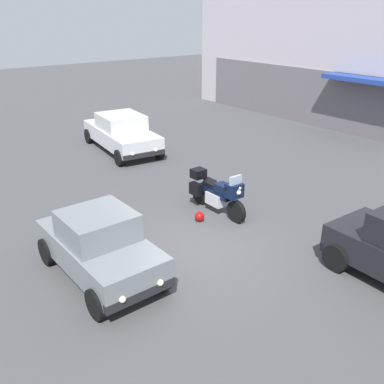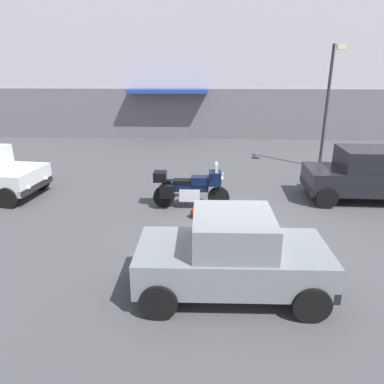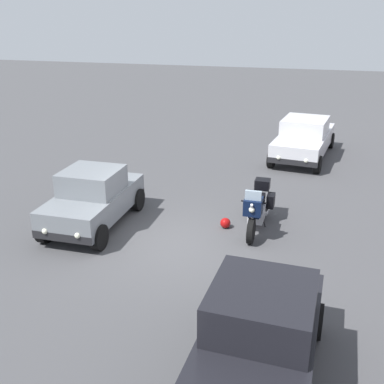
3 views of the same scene
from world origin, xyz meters
TOP-DOWN VIEW (x-y plane):
  - ground_plane at (0.00, 0.00)m, footprint 80.00×80.00m
  - motorcycle at (-1.35, 1.89)m, footprint 2.26×0.76m
  - helmet at (-1.16, 1.10)m, footprint 0.28×0.28m
  - car_hatchback_near at (4.13, 2.74)m, footprint 3.92×1.90m
  - car_sedan_far at (-8.39, 2.66)m, footprint 4.71×2.38m
  - car_compact_side at (-0.38, -2.34)m, footprint 3.50×1.74m

SIDE VIEW (x-z plane):
  - ground_plane at x=0.00m, z-range 0.00..0.00m
  - helmet at x=-1.16m, z-range 0.00..0.28m
  - motorcycle at x=-1.35m, z-range -0.06..1.30m
  - car_compact_side at x=-0.38m, z-range -0.01..1.55m
  - car_sedan_far at x=-8.39m, z-range 0.00..1.56m
  - car_hatchback_near at x=4.13m, z-range -0.01..1.63m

